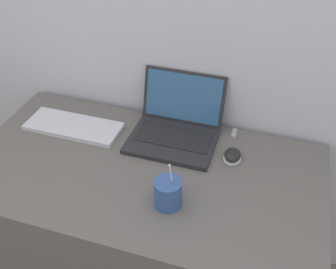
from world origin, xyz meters
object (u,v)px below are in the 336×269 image
object	(u,v)px
computer_mouse	(232,155)
drink_cup	(168,193)
laptop	(176,126)
usb_stick	(234,133)
external_keyboard	(74,126)

from	to	relation	value
computer_mouse	drink_cup	bearing A→B (deg)	-119.11
drink_cup	computer_mouse	distance (m)	0.35
laptop	usb_stick	size ratio (longest dim) A/B	5.94
drink_cup	usb_stick	distance (m)	0.49
computer_mouse	usb_stick	distance (m)	0.17
laptop	computer_mouse	distance (m)	0.27
drink_cup	computer_mouse	bearing A→B (deg)	60.89
laptop	external_keyboard	distance (m)	0.45
computer_mouse	usb_stick	size ratio (longest dim) A/B	1.45
drink_cup	external_keyboard	size ratio (longest dim) A/B	0.52
external_keyboard	usb_stick	world-z (taller)	external_keyboard
laptop	computer_mouse	bearing A→B (deg)	-16.68
laptop	usb_stick	world-z (taller)	laptop
computer_mouse	external_keyboard	distance (m)	0.70
laptop	external_keyboard	size ratio (longest dim) A/B	0.85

